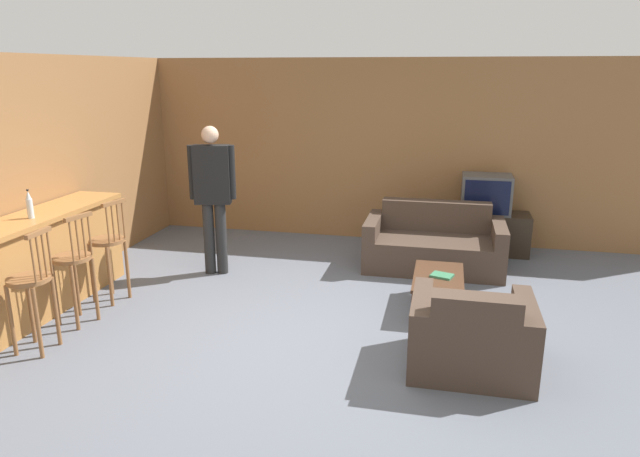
% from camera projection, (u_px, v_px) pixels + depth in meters
% --- Properties ---
extents(ground_plane, '(24.00, 24.00, 0.00)m').
position_uv_depth(ground_plane, '(311.00, 340.00, 5.32)').
color(ground_plane, '#565B66').
extents(wall_back, '(9.40, 0.08, 2.60)m').
position_uv_depth(wall_back, '(367.00, 151.00, 8.26)').
color(wall_back, olive).
rests_on(wall_back, ground_plane).
extents(wall_left, '(0.08, 8.50, 2.60)m').
position_uv_depth(wall_left, '(73.00, 168.00, 6.82)').
color(wall_left, olive).
rests_on(wall_left, ground_plane).
extents(bar_counter, '(0.55, 2.75, 1.02)m').
position_uv_depth(bar_counter, '(25.00, 270.00, 5.66)').
color(bar_counter, '#A87038').
rests_on(bar_counter, ground_plane).
extents(bar_chair_near, '(0.38, 0.38, 1.13)m').
position_uv_depth(bar_chair_near, '(32.00, 289.00, 4.98)').
color(bar_chair_near, brown).
rests_on(bar_chair_near, ground_plane).
extents(bar_chair_mid, '(0.44, 0.44, 1.13)m').
position_uv_depth(bar_chair_mid, '(74.00, 267.00, 5.53)').
color(bar_chair_mid, brown).
rests_on(bar_chair_mid, ground_plane).
extents(bar_chair_far, '(0.44, 0.44, 1.13)m').
position_uv_depth(bar_chair_far, '(109.00, 249.00, 6.09)').
color(bar_chair_far, brown).
rests_on(bar_chair_far, ground_plane).
extents(couch_far, '(1.71, 0.93, 0.80)m').
position_uv_depth(couch_far, '(434.00, 245.00, 7.22)').
color(couch_far, '#423328').
rests_on(couch_far, ground_plane).
extents(armchair_near, '(1.00, 0.88, 0.78)m').
position_uv_depth(armchair_near, '(471.00, 338.00, 4.74)').
color(armchair_near, '#423328').
rests_on(armchair_near, ground_plane).
extents(coffee_table, '(0.51, 0.95, 0.37)m').
position_uv_depth(coffee_table, '(438.00, 281.00, 5.94)').
color(coffee_table, '#472D1E').
rests_on(coffee_table, ground_plane).
extents(tv_unit, '(1.21, 0.48, 0.55)m').
position_uv_depth(tv_unit, '(483.00, 232.00, 7.82)').
color(tv_unit, '#2D2319').
rests_on(tv_unit, ground_plane).
extents(tv, '(0.65, 0.47, 0.52)m').
position_uv_depth(tv, '(486.00, 194.00, 7.67)').
color(tv, '#4C4C4C').
rests_on(tv, tv_unit).
extents(bottle, '(0.06, 0.06, 0.29)m').
position_uv_depth(bottle, '(30.00, 205.00, 5.59)').
color(bottle, silver).
rests_on(bottle, bar_counter).
extents(book_on_table, '(0.26, 0.23, 0.02)m').
position_uv_depth(book_on_table, '(442.00, 276.00, 5.90)').
color(book_on_table, '#33704C').
rests_on(book_on_table, coffee_table).
extents(person_by_window, '(0.54, 0.26, 1.81)m').
position_uv_depth(person_by_window, '(213.00, 191.00, 6.81)').
color(person_by_window, black).
rests_on(person_by_window, ground_plane).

